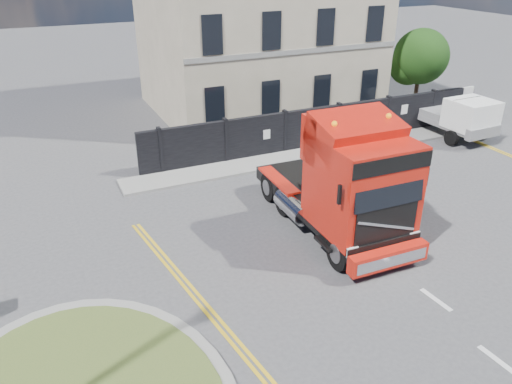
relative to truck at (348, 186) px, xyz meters
name	(u,v)px	position (x,y,z in m)	size (l,w,h in m)	color
ground	(304,270)	(-2.22, -1.15, -1.91)	(120.00, 120.00, 0.00)	#424244
hoarding_fence	(330,125)	(4.33, 7.85, -0.91)	(18.80, 0.25, 2.00)	black
georgian_building	(257,9)	(3.78, 15.35, 3.86)	(12.30, 10.30, 12.80)	beige
tree	(418,59)	(12.15, 10.94, 1.14)	(3.20, 3.20, 4.80)	#382619
pavement_far	(329,151)	(3.78, 6.95, -1.85)	(20.00, 1.60, 0.12)	gray
truck	(348,186)	(0.00, 0.00, 0.00)	(2.83, 7.17, 4.26)	black
flatbed_pickup	(461,117)	(10.83, 5.84, -0.73)	(2.34, 5.28, 2.18)	slate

